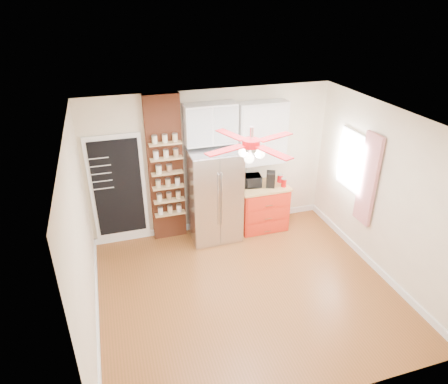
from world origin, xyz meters
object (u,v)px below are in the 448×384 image
object	(u,v)px
fridge	(214,195)
canister_left	(284,183)
coffee_maker	(271,179)
pantry_jar_oats	(159,170)
ceiling_fan	(251,144)
red_cabinet	(262,206)
toaster_oven	(250,181)

from	to	relation	value
fridge	canister_left	world-z (taller)	fridge
coffee_maker	canister_left	world-z (taller)	coffee_maker
pantry_jar_oats	coffee_maker	bearing A→B (deg)	-3.82
ceiling_fan	red_cabinet	bearing A→B (deg)	61.29
canister_left	pantry_jar_oats	xyz separation A→B (m)	(-2.27, 0.23, 0.47)
fridge	red_cabinet	distance (m)	1.06
ceiling_fan	coffee_maker	distance (m)	2.37
coffee_maker	canister_left	xyz separation A→B (m)	(0.23, -0.09, -0.07)
toaster_oven	pantry_jar_oats	distance (m)	1.73
red_cabinet	coffee_maker	bearing A→B (deg)	-24.93
ceiling_fan	canister_left	size ratio (longest dim) A/B	8.96
toaster_oven	pantry_jar_oats	size ratio (longest dim) A/B	2.72
fridge	coffee_maker	xyz separation A→B (m)	(1.09, -0.01, 0.17)
fridge	pantry_jar_oats	size ratio (longest dim) A/B	12.02
red_cabinet	canister_left	size ratio (longest dim) A/B	6.02
red_cabinet	pantry_jar_oats	xyz separation A→B (m)	(-1.91, 0.08, 0.99)
coffee_maker	fridge	bearing A→B (deg)	-157.05
canister_left	ceiling_fan	bearing A→B (deg)	-129.74
fridge	canister_left	bearing A→B (deg)	-4.36
coffee_maker	canister_left	size ratio (longest dim) A/B	1.83
ceiling_fan	toaster_oven	size ratio (longest dim) A/B	3.54
red_cabinet	ceiling_fan	world-z (taller)	ceiling_fan
red_cabinet	toaster_oven	distance (m)	0.61
canister_left	pantry_jar_oats	distance (m)	2.33
coffee_maker	pantry_jar_oats	world-z (taller)	pantry_jar_oats
coffee_maker	canister_left	bearing A→B (deg)	1.00
canister_left	fridge	bearing A→B (deg)	175.64
red_cabinet	pantry_jar_oats	distance (m)	2.16
toaster_oven	red_cabinet	bearing A→B (deg)	-6.22
pantry_jar_oats	red_cabinet	bearing A→B (deg)	-2.37
fridge	coffee_maker	distance (m)	1.10
toaster_oven	coffee_maker	world-z (taller)	coffee_maker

